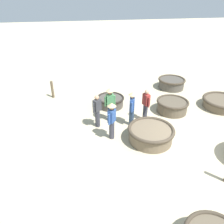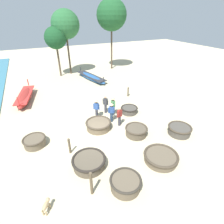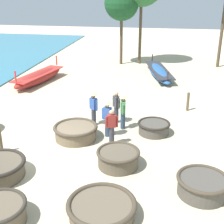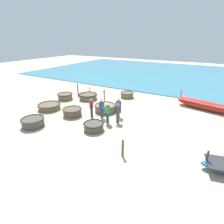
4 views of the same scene
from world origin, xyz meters
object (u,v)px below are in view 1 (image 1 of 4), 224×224
at_px(coracle_front_left, 151,134).
at_px(fisherman_hauling, 146,104).
at_px(mooring_post_inland, 52,89).
at_px(coracle_front_right, 172,106).
at_px(coracle_beside_post, 171,83).
at_px(fisherman_with_hat, 132,107).
at_px(coracle_nearest, 222,103).
at_px(fisherman_standing_right, 97,110).
at_px(fisherman_standing_left, 112,119).
at_px(coracle_upturned, 110,101).
at_px(fisherman_by_coracle, 110,103).

bearing_deg(coracle_front_left, fisherman_hauling, -9.66).
bearing_deg(mooring_post_inland, coracle_front_right, -114.78).
height_order(coracle_beside_post, fisherman_with_hat, fisherman_with_hat).
bearing_deg(coracle_nearest, fisherman_standing_right, 95.47).
bearing_deg(fisherman_standing_left, mooring_post_inland, 30.46).
bearing_deg(coracle_front_left, fisherman_standing_left, 73.75).
distance_m(coracle_upturned, fisherman_with_hat, 2.21).
distance_m(coracle_nearest, coracle_upturned, 5.93).
bearing_deg(coracle_nearest, fisherman_standing_left, 104.84).
xyz_separation_m(coracle_upturned, fisherman_standing_left, (-2.87, 0.44, 0.66)).
bearing_deg(fisherman_standing_left, fisherman_with_hat, -51.38).
xyz_separation_m(fisherman_hauling, mooring_post_inland, (3.34, 4.49, -0.33)).
bearing_deg(coracle_beside_post, fisherman_hauling, 140.39).
height_order(coracle_nearest, fisherman_standing_right, fisherman_standing_right).
height_order(fisherman_hauling, fisherman_standing_right, same).
distance_m(coracle_nearest, mooring_post_inland, 9.36).
height_order(coracle_front_right, coracle_beside_post, same).
height_order(coracle_front_left, coracle_beside_post, coracle_beside_post).
distance_m(fisherman_by_coracle, fisherman_standing_right, 0.78).
distance_m(coracle_upturned, coracle_beside_post, 4.56).
distance_m(coracle_nearest, coracle_front_right, 2.81).
bearing_deg(fisherman_standing_left, coracle_front_left, -106.25).
height_order(coracle_front_right, fisherman_with_hat, fisherman_with_hat).
bearing_deg(coracle_front_right, coracle_front_left, 138.79).
bearing_deg(fisherman_by_coracle, coracle_front_left, -143.73).
bearing_deg(coracle_beside_post, fisherman_standing_left, 134.65).
relative_size(fisherman_standing_left, mooring_post_inland, 1.66).
distance_m(coracle_beside_post, fisherman_standing_right, 6.29).
bearing_deg(coracle_front_right, fisherman_standing_right, 100.05).
bearing_deg(coracle_nearest, coracle_front_right, 88.98).
xyz_separation_m(coracle_upturned, coracle_front_left, (-3.33, -1.11, 0.05)).
xyz_separation_m(fisherman_by_coracle, fisherman_standing_left, (-1.43, 0.17, 0.00)).
distance_m(coracle_beside_post, fisherman_standing_left, 6.58).
bearing_deg(fisherman_hauling, mooring_post_inland, 53.36).
distance_m(coracle_beside_post, fisherman_by_coracle, 5.54).
height_order(coracle_upturned, fisherman_standing_left, fisherman_standing_left).
bearing_deg(coracle_upturned, coracle_front_right, -111.31).
bearing_deg(fisherman_standing_left, coracle_front_right, -63.64).
height_order(coracle_beside_post, fisherman_hauling, fisherman_hauling).
distance_m(fisherman_with_hat, fisherman_standing_left, 1.37).
xyz_separation_m(coracle_front_left, fisherman_standing_right, (1.46, 2.02, 0.50)).
xyz_separation_m(coracle_beside_post, fisherman_standing_left, (-4.61, 4.66, 0.61)).
height_order(coracle_front_right, mooring_post_inland, mooring_post_inland).
height_order(coracle_front_right, fisherman_by_coracle, fisherman_by_coracle).
xyz_separation_m(coracle_nearest, fisherman_with_hat, (-0.80, 5.17, 0.68)).
xyz_separation_m(coracle_beside_post, mooring_post_inland, (-0.09, 7.32, 0.16)).
xyz_separation_m(coracle_beside_post, fisherman_by_coracle, (-3.18, 4.49, 0.61)).
xyz_separation_m(coracle_nearest, fisherman_by_coracle, (-0.23, 6.07, 0.68)).
distance_m(coracle_front_right, fisherman_by_coracle, 3.34).
bearing_deg(fisherman_with_hat, coracle_nearest, -81.23).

